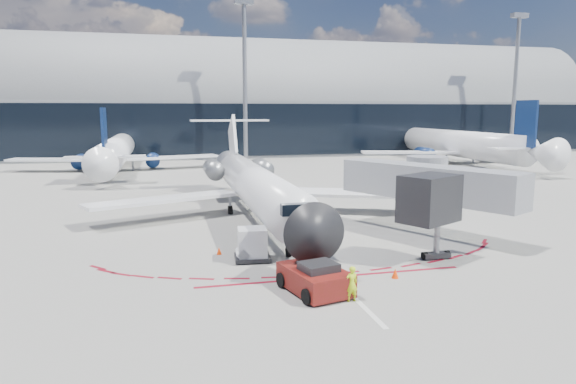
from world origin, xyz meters
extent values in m
plane|color=gray|center=(0.00, 0.00, 0.00)|extent=(260.00, 260.00, 0.00)
cube|color=silver|center=(0.00, 2.00, 0.01)|extent=(0.25, 40.00, 0.01)
cube|color=maroon|center=(0.00, -11.50, 0.01)|extent=(14.00, 0.25, 0.01)
cube|color=gray|center=(0.00, 65.00, 5.00)|extent=(150.00, 24.00, 10.00)
cylinder|color=gray|center=(0.00, 65.00, 10.00)|extent=(150.00, 24.00, 24.00)
cube|color=black|center=(0.00, 52.95, 5.00)|extent=(150.00, 0.20, 9.00)
cube|color=#96989E|center=(9.00, -4.50, 3.60)|extent=(8.22, 12.61, 2.30)
cube|color=black|center=(5.95, -10.24, 3.60)|extent=(3.86, 3.44, 2.60)
cylinder|color=gray|center=(6.75, -9.84, 1.20)|extent=(0.36, 0.36, 2.40)
cube|color=black|center=(6.75, -9.84, 0.22)|extent=(1.60, 0.60, 0.30)
cylinder|color=#96989E|center=(12.05, 1.24, 2.40)|extent=(3.20, 3.20, 4.80)
cylinder|color=black|center=(12.05, 1.24, 0.25)|extent=(4.00, 4.00, 0.50)
cylinder|color=gray|center=(5.00, 48.00, 12.50)|extent=(0.70, 0.70, 25.00)
cylinder|color=gray|center=(55.00, 48.00, 12.50)|extent=(0.70, 0.70, 25.00)
cylinder|color=white|center=(-1.35, 2.83, 2.63)|extent=(3.02, 24.63, 3.02)
cone|color=black|center=(-1.35, -11.06, 2.63)|extent=(3.02, 3.13, 3.02)
cone|color=white|center=(-1.35, 17.16, 2.63)|extent=(3.02, 4.03, 3.02)
cube|color=black|center=(-1.35, -9.27, 3.25)|extent=(1.90, 1.57, 0.62)
cube|color=white|center=(-8.29, 4.51, 1.62)|extent=(11.99, 7.11, 0.35)
cube|color=white|center=(5.59, 4.51, 1.62)|extent=(11.99, 7.11, 0.35)
cube|color=white|center=(-1.35, 16.04, 5.32)|extent=(0.28, 5.25, 5.35)
cube|color=white|center=(-1.35, 18.39, 7.33)|extent=(8.06, 1.79, 0.18)
cylinder|color=slate|center=(-3.64, 12.68, 2.91)|extent=(1.68, 3.81, 1.68)
cylinder|color=slate|center=(0.95, 12.68, 2.91)|extent=(1.68, 3.81, 1.68)
cylinder|color=black|center=(-1.35, -7.47, 0.31)|extent=(0.25, 0.63, 0.63)
cylinder|color=black|center=(-3.03, 5.63, 0.36)|extent=(0.34, 0.72, 0.72)
cylinder|color=black|center=(0.33, 5.63, 0.36)|extent=(0.34, 0.72, 0.72)
cylinder|color=gray|center=(-1.35, -7.47, 0.62)|extent=(0.20, 0.20, 1.23)
cube|color=#5C150D|center=(-1.52, -13.35, 0.62)|extent=(3.05, 4.05, 1.02)
cube|color=black|center=(-1.44, -13.68, 1.30)|extent=(1.86, 1.69, 0.40)
cylinder|color=gray|center=(-2.11, -10.94, 0.40)|extent=(0.81, 2.88, 0.11)
cylinder|color=black|center=(-2.27, -14.81, 0.36)|extent=(0.48, 0.78, 0.72)
cylinder|color=black|center=(-0.18, -14.30, 0.36)|extent=(0.48, 0.78, 0.72)
cylinder|color=black|center=(-2.86, -12.40, 0.36)|extent=(0.48, 0.78, 0.72)
cylinder|color=black|center=(-0.77, -11.89, 0.36)|extent=(0.48, 0.78, 0.72)
imported|color=#D9FF1A|center=(-0.29, -14.90, 0.81)|extent=(0.63, 0.46, 1.62)
cube|color=black|center=(-3.49, -7.67, 0.18)|extent=(2.12, 1.85, 0.22)
cube|color=silver|center=(-3.49, -7.67, 1.07)|extent=(1.71, 1.62, 1.58)
cylinder|color=black|center=(-4.34, -8.24, 0.10)|extent=(0.12, 0.21, 0.20)
cylinder|color=black|center=(-2.76, -8.38, 0.10)|extent=(0.12, 0.21, 0.20)
cylinder|color=black|center=(-4.22, -6.96, 0.10)|extent=(0.12, 0.21, 0.20)
cylinder|color=black|center=(-2.65, -7.10, 0.10)|extent=(0.12, 0.21, 0.20)
cone|color=#FF3B05|center=(-5.19, -5.99, 0.21)|extent=(0.31, 0.31, 0.43)
cone|color=#FF3B05|center=(2.99, -12.43, 0.25)|extent=(0.36, 0.36, 0.50)
camera|label=1|loc=(-8.16, -35.33, 8.40)|focal=32.00mm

